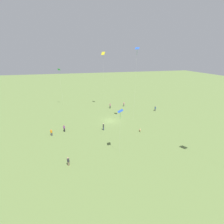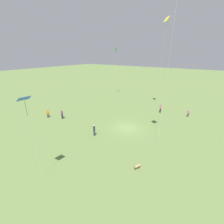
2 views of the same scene
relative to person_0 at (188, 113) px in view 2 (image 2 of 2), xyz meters
The scene contains 10 objects.
ground_plane 13.74m from the person_0, 55.78° to the left, with size 240.00×240.00×0.00m, color olive.
person_0 is the anchor object (origin of this frame).
person_1 28.17m from the person_0, 35.13° to the left, with size 0.52×0.52×1.59m.
person_3 25.16m from the person_0, 36.52° to the left, with size 0.53×0.53×1.80m.
person_4 5.46m from the person_0, ahead, with size 0.49×0.49×1.81m.
person_5 19.63m from the person_0, 56.87° to the left, with size 0.37×0.37×1.86m.
kite_1 25.39m from the person_0, 16.59° to the right, with size 1.04×0.95×13.26m.
kite_3 18.14m from the person_0, 13.07° to the right, with size 1.34×1.34×18.59m.
kite_4 28.77m from the person_0, 70.23° to the left, with size 0.97×1.06×8.81m.
dog_0 19.36m from the person_0, 83.92° to the left, with size 0.55×0.81×0.57m.
Camera 2 is at (-10.77, 20.37, 11.99)m, focal length 24.00 mm.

